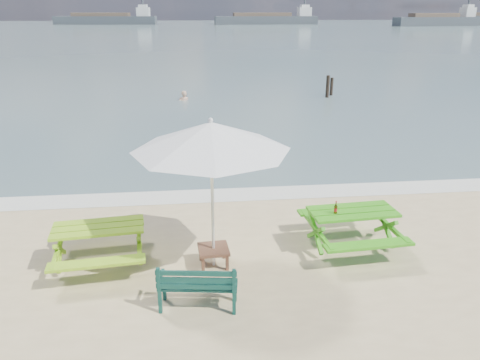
{
  "coord_description": "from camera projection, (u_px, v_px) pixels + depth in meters",
  "views": [
    {
      "loc": [
        -0.55,
        -6.46,
        4.54
      ],
      "look_at": [
        0.48,
        3.0,
        1.0
      ],
      "focal_mm": 35.0,
      "sensor_mm": 36.0,
      "label": 1
    }
  ],
  "objects": [
    {
      "name": "picnic_table_left",
      "position": [
        100.0,
        246.0,
        8.66
      ],
      "size": [
        1.8,
        1.97,
        0.78
      ],
      "color": "#85BA1C",
      "rests_on": "ground"
    },
    {
      "name": "park_bench",
      "position": [
        198.0,
        294.0,
        7.46
      ],
      "size": [
        1.3,
        0.59,
        0.77
      ],
      "color": "#0D3A31",
      "rests_on": "ground"
    },
    {
      "name": "mooring_pilings",
      "position": [
        329.0,
        88.0,
        24.93
      ],
      "size": [
        0.58,
        0.78,
        1.36
      ],
      "color": "black",
      "rests_on": "ground"
    },
    {
      "name": "picnic_table_right",
      "position": [
        351.0,
        230.0,
        9.27
      ],
      "size": [
        1.81,
        1.99,
        0.8
      ],
      "color": "#369416",
      "rests_on": "ground"
    },
    {
      "name": "sea",
      "position": [
        190.0,
        32.0,
        86.86
      ],
      "size": [
        300.0,
        300.0,
        0.0
      ],
      "primitive_type": "plane",
      "color": "slate",
      "rests_on": "ground"
    },
    {
      "name": "patio_umbrella",
      "position": [
        211.0,
        136.0,
        7.88
      ],
      "size": [
        2.94,
        2.94,
        2.73
      ],
      "color": "silver",
      "rests_on": "ground"
    },
    {
      "name": "swimmer",
      "position": [
        184.0,
        106.0,
        24.28
      ],
      "size": [
        0.64,
        0.48,
        1.6
      ],
      "color": "tan",
      "rests_on": "ground"
    },
    {
      "name": "foam_strip",
      "position": [
        215.0,
        195.0,
        11.94
      ],
      "size": [
        22.0,
        0.9,
        0.01
      ],
      "primitive_type": "cube",
      "color": "silver",
      "rests_on": "ground"
    },
    {
      "name": "beer_bottle",
      "position": [
        336.0,
        209.0,
        8.96
      ],
      "size": [
        0.06,
        0.06,
        0.25
      ],
      "color": "brown",
      "rests_on": "picnic_table_right"
    },
    {
      "name": "cargo_ships",
      "position": [
        369.0,
        20.0,
        125.55
      ],
      "size": [
        154.26,
        25.63,
        4.4
      ],
      "color": "#3D4348",
      "rests_on": "ground"
    },
    {
      "name": "side_table",
      "position": [
        214.0,
        256.0,
        8.68
      ],
      "size": [
        0.59,
        0.59,
        0.36
      ],
      "color": "brown",
      "rests_on": "ground"
    }
  ]
}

